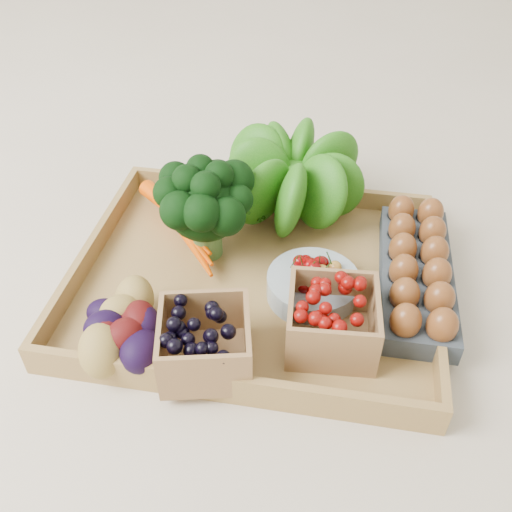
% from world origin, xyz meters
% --- Properties ---
extents(ground, '(4.00, 4.00, 0.00)m').
position_xyz_m(ground, '(0.00, 0.00, 0.00)').
color(ground, beige).
rests_on(ground, ground).
extents(tray, '(0.55, 0.45, 0.01)m').
position_xyz_m(tray, '(0.00, 0.00, 0.01)').
color(tray, '#A17C43').
rests_on(tray, ground).
extents(carrots, '(0.20, 0.14, 0.05)m').
position_xyz_m(carrots, '(-0.14, 0.08, 0.04)').
color(carrots, '#EF4E01').
rests_on(carrots, tray).
extents(lettuce, '(0.17, 0.17, 0.17)m').
position_xyz_m(lettuce, '(0.04, 0.19, 0.10)').
color(lettuce, '#145A0E').
rests_on(lettuce, tray).
extents(broccoli, '(0.16, 0.16, 0.12)m').
position_xyz_m(broccoli, '(-0.09, 0.05, 0.08)').
color(broccoli, black).
rests_on(broccoli, tray).
extents(cherry_bowl, '(0.14, 0.14, 0.04)m').
position_xyz_m(cherry_bowl, '(0.09, -0.02, 0.03)').
color(cherry_bowl, '#8C9EA5').
rests_on(cherry_bowl, tray).
extents(egg_carton, '(0.11, 0.30, 0.04)m').
position_xyz_m(egg_carton, '(0.24, 0.03, 0.03)').
color(egg_carton, '#3A424A').
rests_on(egg_carton, tray).
extents(potatoes, '(0.15, 0.15, 0.09)m').
position_xyz_m(potatoes, '(-0.15, -0.16, 0.06)').
color(potatoes, '#390909').
rests_on(potatoes, tray).
extents(punnet_blackberry, '(0.14, 0.14, 0.08)m').
position_xyz_m(punnet_blackberry, '(-0.04, -0.18, 0.06)').
color(punnet_blackberry, black).
rests_on(punnet_blackberry, tray).
extents(punnet_raspberry, '(0.13, 0.13, 0.08)m').
position_xyz_m(punnet_raspberry, '(0.12, -0.11, 0.06)').
color(punnet_raspberry, '#690704').
rests_on(punnet_raspberry, tray).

